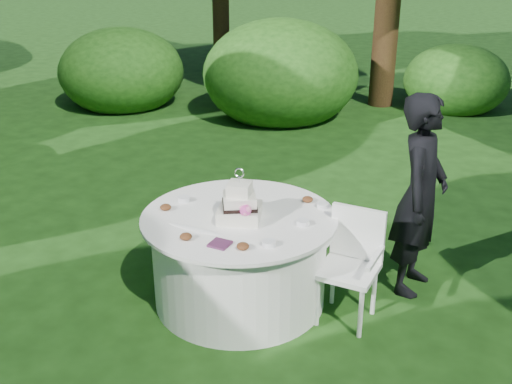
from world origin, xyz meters
TOP-DOWN VIEW (x-y plane):
  - ground at (0.00, 0.00)m, footprint 80.00×80.00m
  - napkins at (0.11, -0.50)m, footprint 0.14×0.14m
  - feather_plume at (-0.17, -0.38)m, footprint 0.48×0.07m
  - guest at (1.23, 0.85)m, footprint 0.43×0.63m
  - table at (0.00, 0.00)m, footprint 1.56×1.56m
  - cake at (0.04, -0.05)m, footprint 0.41×0.41m
  - chair at (0.88, 0.19)m, footprint 0.44×0.43m
  - votives at (0.13, 0.14)m, footprint 1.18×0.94m
  - petal_cups at (-0.01, -0.18)m, footprint 1.06×1.12m

SIDE VIEW (x-z plane):
  - ground at x=0.00m, z-range 0.00..0.00m
  - table at x=0.00m, z-range 0.00..0.77m
  - chair at x=0.88m, z-range 0.07..0.97m
  - feather_plume at x=-0.17m, z-range 0.77..0.78m
  - napkins at x=0.11m, z-range 0.77..0.79m
  - votives at x=0.13m, z-range 0.77..0.81m
  - petal_cups at x=-0.01m, z-range 0.77..0.82m
  - guest at x=1.23m, z-range 0.00..1.70m
  - cake at x=0.04m, z-range 0.67..1.10m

